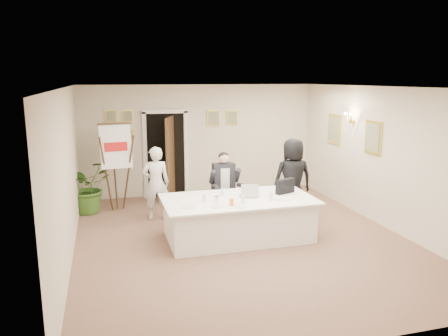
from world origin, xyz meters
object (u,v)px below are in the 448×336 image
(conference_table, at_px, (238,218))
(standing_woman, at_px, (293,179))
(standing_man, at_px, (156,183))
(laptop_bag, at_px, (285,186))
(paper_stack, at_px, (282,199))
(oj_glass, at_px, (232,202))
(steel_jug, at_px, (216,199))
(seated_man, at_px, (224,186))
(laptop, at_px, (248,189))
(potted_palm, at_px, (87,187))
(flip_chart, at_px, (116,171))

(conference_table, relative_size, standing_woman, 1.62)
(standing_man, distance_m, laptop_bag, 2.73)
(laptop_bag, relative_size, paper_stack, 1.42)
(conference_table, relative_size, oj_glass, 21.48)
(standing_woman, bearing_deg, paper_stack, 61.75)
(standing_woman, xyz_separation_m, oj_glass, (-1.74, -1.32, -0.02))
(standing_man, height_order, steel_jug, standing_man)
(seated_man, distance_m, laptop, 1.12)
(oj_glass, bearing_deg, seated_man, 78.97)
(seated_man, height_order, standing_man, standing_man)
(potted_palm, height_order, steel_jug, potted_palm)
(paper_stack, bearing_deg, conference_table, 159.54)
(flip_chart, height_order, laptop_bag, flip_chart)
(flip_chart, bearing_deg, standing_man, -47.95)
(conference_table, xyz_separation_m, standing_man, (-1.34, 1.56, 0.39))
(seated_man, bearing_deg, conference_table, -94.21)
(standing_man, relative_size, paper_stack, 5.53)
(potted_palm, relative_size, paper_stack, 4.15)
(steel_jug, bearing_deg, laptop_bag, 9.70)
(conference_table, height_order, seated_man, seated_man)
(paper_stack, xyz_separation_m, steel_jug, (-1.21, 0.14, 0.04))
(standing_man, relative_size, oj_glass, 12.06)
(conference_table, bearing_deg, standing_man, 130.65)
(laptop, relative_size, laptop_bag, 0.87)
(seated_man, height_order, oj_glass, seated_man)
(laptop, relative_size, paper_stack, 1.24)
(conference_table, xyz_separation_m, potted_palm, (-2.76, 2.46, 0.20))
(laptop, xyz_separation_m, paper_stack, (0.54, -0.37, -0.12))
(standing_man, bearing_deg, oj_glass, 119.78)
(conference_table, relative_size, standing_man, 1.78)
(paper_stack, distance_m, steel_jug, 1.22)
(laptop, xyz_separation_m, oj_glass, (-0.47, -0.52, -0.07))
(steel_jug, bearing_deg, seated_man, 68.76)
(oj_glass, xyz_separation_m, steel_jug, (-0.20, 0.29, -0.01))
(standing_man, bearing_deg, laptop, 137.85)
(conference_table, xyz_separation_m, standing_woman, (1.48, 0.89, 0.47))
(flip_chart, xyz_separation_m, potted_palm, (-0.64, 0.04, -0.32))
(flip_chart, bearing_deg, potted_palm, 176.60)
(standing_man, bearing_deg, steel_jug, 118.75)
(standing_man, xyz_separation_m, standing_woman, (2.82, -0.67, 0.08))
(flip_chart, height_order, oj_glass, flip_chart)
(laptop, distance_m, oj_glass, 0.71)
(flip_chart, relative_size, laptop, 5.59)
(standing_woman, bearing_deg, oj_glass, 40.98)
(standing_man, distance_m, standing_woman, 2.90)
(flip_chart, relative_size, standing_man, 1.25)
(standing_woman, height_order, potted_palm, standing_woman)
(potted_palm, bearing_deg, laptop_bag, -32.22)
(standing_woman, height_order, laptop_bag, standing_woman)
(potted_palm, xyz_separation_m, laptop_bag, (3.73, -2.35, 0.33))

